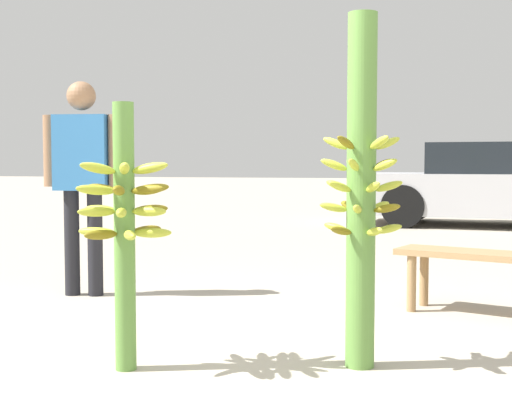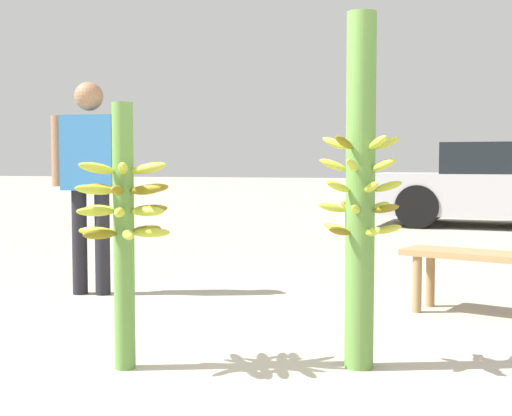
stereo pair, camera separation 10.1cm
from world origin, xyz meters
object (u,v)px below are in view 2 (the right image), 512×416
object	(u,v)px
banana_stalk_left	(124,221)
vendor_person	(90,168)
banana_stalk_center	(360,192)
parked_car	(511,186)
market_bench	(504,265)

from	to	relation	value
banana_stalk_left	vendor_person	xyz separation A→B (m)	(-1.07, 1.67, 0.23)
banana_stalk_left	banana_stalk_center	xyz separation A→B (m)	(1.07, 0.30, 0.14)
banana_stalk_center	parked_car	xyz separation A→B (m)	(1.31, 7.99, -0.22)
banana_stalk_left	banana_stalk_center	bearing A→B (deg)	15.88
banana_stalk_center	parked_car	world-z (taller)	banana_stalk_center
banana_stalk_left	market_bench	size ratio (longest dim) A/B	0.96
market_bench	banana_stalk_left	bearing A→B (deg)	-118.98
vendor_person	parked_car	bearing A→B (deg)	55.66
vendor_person	parked_car	distance (m)	7.48
vendor_person	market_bench	size ratio (longest dim) A/B	1.20
banana_stalk_left	vendor_person	size ratio (longest dim) A/B	0.80
market_bench	parked_car	size ratio (longest dim) A/B	0.31
market_bench	vendor_person	bearing A→B (deg)	-161.96
vendor_person	market_bench	world-z (taller)	vendor_person
banana_stalk_left	market_bench	xyz separation A→B (m)	(1.81, 1.58, -0.36)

